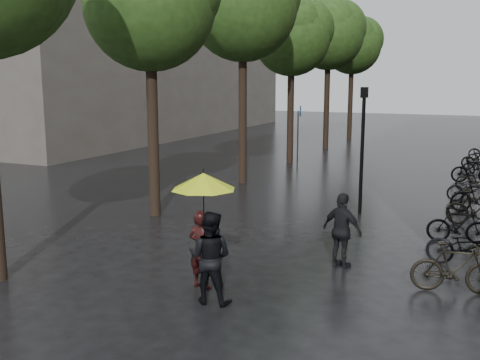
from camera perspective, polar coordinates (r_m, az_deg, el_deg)
The scene contains 10 objects.
ground at distance 9.55m, azimuth -10.90°, elevation -15.28°, with size 120.00×120.00×0.00m, color black.
bg_building at distance 44.32m, azimuth -13.63°, elevation 13.81°, with size 16.00×30.00×14.00m, color #47423D.
street_trees at distance 24.71m, azimuth 2.95°, elevation 15.53°, with size 4.33×34.03×8.91m.
person_burgundy at distance 11.11m, azimuth -3.93°, elevation -7.03°, with size 0.57×0.38×1.57m, color black.
person_black at distance 10.38m, azimuth -3.06°, elevation -7.84°, with size 0.84×0.65×1.73m, color black.
lime_umbrella at distance 10.50m, azimuth -3.74°, elevation -0.13°, with size 1.24×1.24×1.81m.
pedestrian_walking at distance 12.42m, azimuth 10.34°, elevation -5.08°, with size 0.97×0.41×1.66m, color black.
parked_bicycles at distance 21.16m, azimuth 22.97°, elevation -0.37°, with size 2.12×20.42×1.01m.
lamp_post at distance 17.20m, azimuth 12.35°, elevation 4.19°, with size 0.20×0.20×3.83m.
cycle_sign at distance 26.18m, azimuth 6.00°, elevation 5.44°, with size 0.15×0.52×2.85m.
Camera 1 is at (5.09, -6.96, 4.10)m, focal length 42.00 mm.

